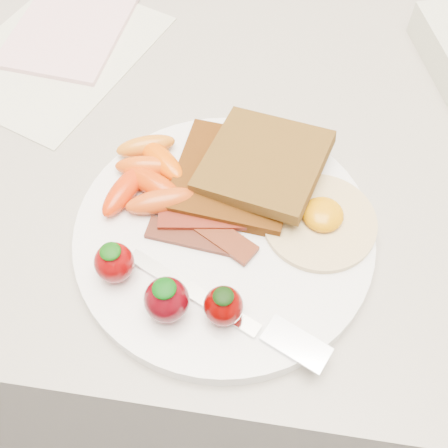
# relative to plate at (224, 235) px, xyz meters

# --- Properties ---
(counter) EXTENTS (2.00, 0.60, 0.90)m
(counter) POSITION_rel_plate_xyz_m (0.02, 0.14, -0.46)
(counter) COLOR gray
(counter) RESTS_ON ground
(plate) EXTENTS (0.27, 0.27, 0.02)m
(plate) POSITION_rel_plate_xyz_m (0.00, 0.00, 0.00)
(plate) COLOR white
(plate) RESTS_ON counter
(toast_lower) EXTENTS (0.12, 0.12, 0.01)m
(toast_lower) POSITION_rel_plate_xyz_m (0.00, 0.06, 0.02)
(toast_lower) COLOR black
(toast_lower) RESTS_ON plate
(toast_upper) EXTENTS (0.13, 0.13, 0.02)m
(toast_upper) POSITION_rel_plate_xyz_m (0.03, 0.07, 0.03)
(toast_upper) COLOR #3C2308
(toast_upper) RESTS_ON toast_lower
(fried_egg) EXTENTS (0.12, 0.12, 0.02)m
(fried_egg) POSITION_rel_plate_xyz_m (0.08, 0.02, 0.01)
(fried_egg) COLOR #F0E9B2
(fried_egg) RESTS_ON plate
(bacon_strips) EXTENTS (0.10, 0.06, 0.01)m
(bacon_strips) POSITION_rel_plate_xyz_m (-0.02, -0.00, 0.01)
(bacon_strips) COLOR black
(bacon_strips) RESTS_ON plate
(baby_carrots) EXTENTS (0.09, 0.11, 0.02)m
(baby_carrots) POSITION_rel_plate_xyz_m (-0.08, 0.04, 0.02)
(baby_carrots) COLOR #D74C0B
(baby_carrots) RESTS_ON plate
(strawberries) EXTENTS (0.13, 0.06, 0.04)m
(strawberries) POSITION_rel_plate_xyz_m (-0.04, -0.07, 0.03)
(strawberries) COLOR #6E0305
(strawberries) RESTS_ON plate
(fork) EXTENTS (0.18, 0.09, 0.00)m
(fork) POSITION_rel_plate_xyz_m (0.02, -0.08, 0.01)
(fork) COLOR white
(fork) RESTS_ON plate
(paper_sheet) EXTENTS (0.25, 0.28, 0.00)m
(paper_sheet) POSITION_rel_plate_xyz_m (-0.23, 0.22, -0.01)
(paper_sheet) COLOR silver
(paper_sheet) RESTS_ON counter
(notepad) EXTENTS (0.14, 0.19, 0.01)m
(notepad) POSITION_rel_plate_xyz_m (-0.22, 0.27, -0.00)
(notepad) COLOR beige
(notepad) RESTS_ON paper_sheet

